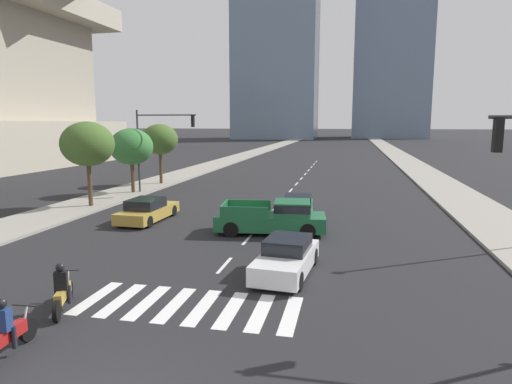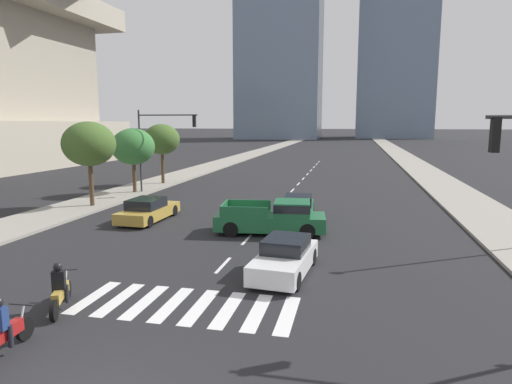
# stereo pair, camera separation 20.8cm
# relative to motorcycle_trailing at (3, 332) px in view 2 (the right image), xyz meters

# --- Properties ---
(sidewalk_east) EXTENTS (4.00, 260.00, 0.15)m
(sidewalk_east) POSITION_rel_motorcycle_trailing_xyz_m (15.90, 28.30, -0.51)
(sidewalk_east) COLOR gray
(sidewalk_east) RESTS_ON ground
(sidewalk_west) EXTENTS (4.00, 260.00, 0.15)m
(sidewalk_west) POSITION_rel_motorcycle_trailing_xyz_m (-9.48, 28.30, -0.51)
(sidewalk_west) COLOR gray
(sidewalk_west) RESTS_ON ground
(crosswalk_near) EXTENTS (6.75, 2.72, 0.01)m
(crosswalk_near) POSITION_rel_motorcycle_trailing_xyz_m (3.21, 3.68, -0.58)
(crosswalk_near) COLOR silver
(crosswalk_near) RESTS_ON ground
(lane_divider_center) EXTENTS (0.14, 50.00, 0.01)m
(lane_divider_center) POSITION_rel_motorcycle_trailing_xyz_m (3.21, 31.68, -0.58)
(lane_divider_center) COLOR silver
(lane_divider_center) RESTS_ON ground
(motorcycle_trailing) EXTENTS (0.70, 2.07, 1.49)m
(motorcycle_trailing) POSITION_rel_motorcycle_trailing_xyz_m (0.00, 0.00, 0.00)
(motorcycle_trailing) COLOR black
(motorcycle_trailing) RESTS_ON ground
(motorcycle_third) EXTENTS (1.11, 2.09, 1.49)m
(motorcycle_third) POSITION_rel_motorcycle_trailing_xyz_m (-0.34, 2.61, -0.00)
(motorcycle_third) COLOR black
(motorcycle_third) RESTS_ON ground
(pickup_truck) EXTENTS (5.68, 2.67, 1.67)m
(pickup_truck) POSITION_rel_motorcycle_trailing_xyz_m (4.35, 13.15, 0.23)
(pickup_truck) COLOR #1E6038
(pickup_truck) RESTS_ON ground
(sedan_white_0) EXTENTS (2.10, 4.39, 1.34)m
(sedan_white_0) POSITION_rel_motorcycle_trailing_xyz_m (5.73, 7.21, 0.03)
(sedan_white_0) COLOR silver
(sedan_white_0) RESTS_ON ground
(sedan_green_1) EXTENTS (2.20, 4.94, 1.28)m
(sedan_green_1) POSITION_rel_motorcycle_trailing_xyz_m (4.98, 17.16, 0.00)
(sedan_green_1) COLOR #1E6038
(sedan_green_1) RESTS_ON ground
(sedan_gold_2) EXTENTS (2.02, 4.68, 1.31)m
(sedan_gold_2) POSITION_rel_motorcycle_trailing_xyz_m (-3.29, 14.49, 0.01)
(sedan_gold_2) COLOR #B28E38
(sedan_gold_2) RESTS_ON ground
(traffic_signal_far) EXTENTS (5.09, 0.28, 6.37)m
(traffic_signal_far) POSITION_rel_motorcycle_trailing_xyz_m (-6.55, 23.59, 3.94)
(traffic_signal_far) COLOR #333335
(traffic_signal_far) RESTS_ON sidewalk_west
(street_tree_nearest) EXTENTS (3.39, 3.39, 5.48)m
(street_tree_nearest) POSITION_rel_motorcycle_trailing_xyz_m (-8.68, 17.38, 3.59)
(street_tree_nearest) COLOR #4C3823
(street_tree_nearest) RESTS_ON sidewalk_west
(street_tree_second) EXTENTS (3.32, 3.32, 4.97)m
(street_tree_second) POSITION_rel_motorcycle_trailing_xyz_m (-8.68, 23.25, 3.11)
(street_tree_second) COLOR #4C3823
(street_tree_second) RESTS_ON sidewalk_west
(street_tree_third) EXTENTS (3.18, 3.18, 5.28)m
(street_tree_third) POSITION_rel_motorcycle_trailing_xyz_m (-8.68, 28.58, 3.48)
(street_tree_third) COLOR #4C3823
(street_tree_third) RESTS_ON sidewalk_west
(office_tower_left_skyline) EXTENTS (27.76, 20.77, 84.54)m
(office_tower_left_skyline) POSITION_rel_motorcycle_trailing_xyz_m (-17.73, 146.76, 36.19)
(office_tower_left_skyline) COLOR slate
(office_tower_left_skyline) RESTS_ON ground
(office_tower_center_skyline) EXTENTS (26.14, 24.59, 95.77)m
(office_tower_center_skyline) POSITION_rel_motorcycle_trailing_xyz_m (21.34, 164.76, 42.22)
(office_tower_center_skyline) COLOR slate
(office_tower_center_skyline) RESTS_ON ground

